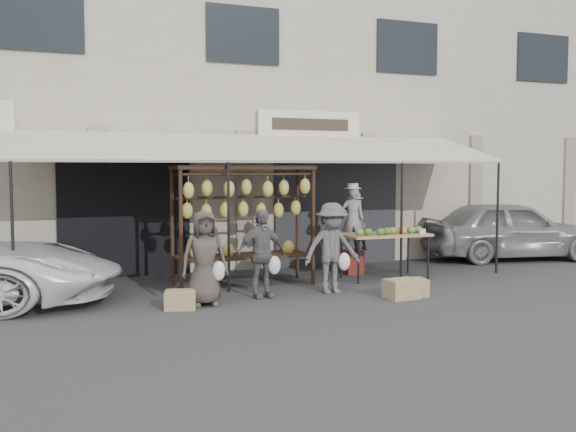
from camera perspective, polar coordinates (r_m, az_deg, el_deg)
name	(u,v)px	position (r m, az deg, el deg)	size (l,w,h in m)	color
ground_plane	(306,300)	(10.74, 1.62, -7.48)	(90.00, 90.00, 0.00)	#2D2D30
shophouse	(209,111)	(16.76, -7.05, 9.22)	(24.00, 6.15, 7.30)	beige
awning	(262,149)	(12.66, -2.32, 6.01)	(10.00, 2.35, 2.92)	#BCB49F
banana_rack	(244,202)	(11.89, -3.95, 1.23)	(2.60, 0.90, 2.24)	black
produce_table	(386,235)	(12.80, 8.71, -1.66)	(1.70, 0.90, 1.04)	tan
vendor_left	(353,219)	(13.28, 5.77, -0.26)	(0.48, 0.32, 1.32)	gray
vendor_right	(355,224)	(13.73, 5.98, -0.68)	(0.56, 0.44, 1.15)	#5A5552
customer_left	(204,258)	(10.30, -7.46, -3.73)	(0.74, 0.48, 1.52)	#423B35
customer_mid	(261,253)	(10.83, -2.42, -3.34)	(0.88, 0.37, 1.51)	#61605E
customer_right	(332,248)	(11.25, 3.91, -2.86)	(1.03, 0.59, 1.59)	#535250
stool_left	(352,262)	(13.38, 5.74, -4.12)	(0.35, 0.35, 0.49)	maroon
stool_right	(355,261)	(13.82, 5.95, -3.96)	(0.31, 0.31, 0.43)	maroon
crate_near_a	(402,289)	(11.01, 10.07, -6.40)	(0.54, 0.41, 0.32)	tan
crate_near_b	(411,288)	(11.23, 10.92, -6.27)	(0.50, 0.38, 0.30)	tan
crate_far	(180,300)	(10.19, -9.55, -7.36)	(0.47, 0.36, 0.28)	tan
sedan	(510,230)	(16.29, 19.13, -1.15)	(1.69, 4.21, 1.43)	gray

